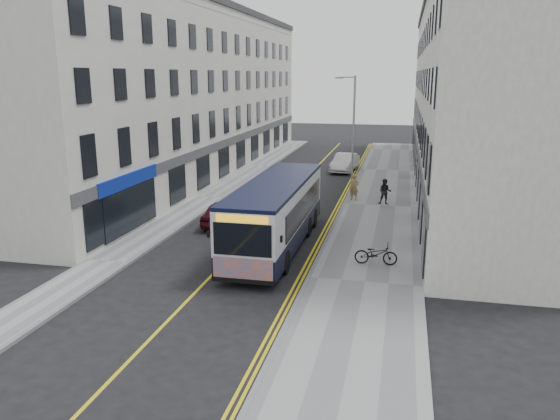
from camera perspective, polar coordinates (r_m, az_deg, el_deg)
The scene contains 17 objects.
ground at distance 24.32m, azimuth -5.85°, elevation -5.48°, with size 140.00×140.00×0.00m, color black.
pavement_east at distance 34.66m, azimuth 10.43°, elevation 0.40°, with size 4.50×64.00×0.12m, color gray.
pavement_west at distance 36.81m, azimuth -7.34°, elevation 1.31°, with size 2.00×64.00×0.12m, color gray.
kerb_east at distance 34.81m, azimuth 6.73°, elevation 0.60°, with size 0.18×64.00×0.13m, color slate.
kerb_west at distance 36.48m, azimuth -5.86°, elevation 1.25°, with size 0.18×64.00×0.13m, color slate.
road_centre_line at distance 35.44m, azimuth 0.29°, elevation 0.84°, with size 0.12×64.00×0.01m, color yellow.
road_dbl_yellow_inner at distance 34.87m, azimuth 5.99°, elevation 0.54°, with size 0.10×64.00×0.01m, color yellow.
road_dbl_yellow_outer at distance 34.85m, azimuth 6.32°, elevation 0.53°, with size 0.10×64.00×0.01m, color yellow.
terrace_east at distance 42.92m, azimuth 18.53°, elevation 11.20°, with size 6.00×46.00×13.00m, color white.
terrace_west at distance 45.78m, azimuth -8.49°, elevation 11.89°, with size 6.00×46.00×13.00m, color silver.
streetlamp at distance 36.04m, azimuth 7.54°, elevation 8.01°, with size 1.32×0.18×8.00m.
city_bus at distance 25.73m, azimuth -0.42°, elevation -0.20°, with size 2.59×11.11×3.23m.
bicycle at distance 23.82m, azimuth 9.99°, elevation -4.53°, with size 0.63×1.82×0.96m, color black.
pedestrian_near at distance 35.70m, azimuth 7.76°, elevation 2.36°, with size 0.60×0.40×1.66m, color olive.
pedestrian_far at distance 34.80m, azimuth 10.92°, elevation 1.90°, with size 0.78×0.61×1.61m, color black.
car_white at distance 46.95m, azimuth 6.79°, elevation 4.95°, with size 1.60×4.59×1.51m, color silver.
car_maroon at distance 30.17m, azimuth -5.97°, elevation -0.26°, with size 1.61×4.01×1.37m, color #460B17.
Camera 1 is at (7.43, -21.70, 8.09)m, focal length 35.00 mm.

